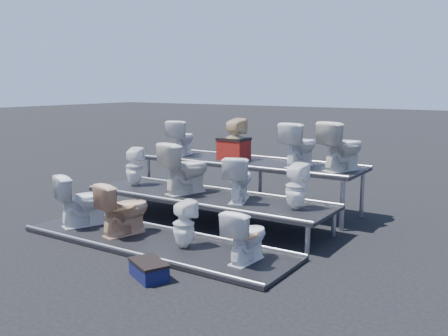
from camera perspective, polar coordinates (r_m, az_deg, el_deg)
The scene contains 18 objects.
ground at distance 8.21m, azimuth -1.95°, elevation -6.36°, with size 80.00×80.00×0.00m, color black.
tier_front at distance 7.22m, azimuth -7.97°, elevation -8.44°, with size 4.20×1.20×0.06m, color black.
tier_mid at distance 8.15m, azimuth -1.96°, elevation -4.80°, with size 4.20×1.20×0.46m, color black.
tier_back at distance 9.17m, azimuth 2.71°, elevation -1.90°, with size 4.20×1.20×0.86m, color black.
toilet_0 at distance 8.10m, azimuth -15.78°, elevation -3.53°, with size 0.45×0.80×0.81m, color white.
toilet_1 at distance 7.49m, azimuth -11.38°, elevation -4.55°, with size 0.44×0.76×0.78m, color #DAAA7D.
toilet_2 at distance 6.79m, azimuth -4.62°, elevation -6.41°, with size 0.29×0.30×0.65m, color white.
toilet_3 at distance 6.26m, azimuth 2.56°, elevation -7.69°, with size 0.38×0.66×0.67m, color white.
toilet_4 at distance 9.01m, azimuth -10.20°, elevation 0.15°, with size 0.31×0.31×0.68m, color white.
toilet_5 at distance 8.26m, azimuth -4.43°, elevation 0.04°, with size 0.48×0.84×0.85m, color silver.
toilet_6 at distance 7.69m, azimuth 1.69°, elevation -1.20°, with size 0.40×0.69×0.71m, color white.
toilet_7 at distance 7.25m, azimuth 8.24°, elevation -2.10°, with size 0.30×0.31×0.67m, color white.
toilet_8 at distance 9.89m, azimuth -4.84°, elevation 3.48°, with size 0.39×0.68×0.69m, color white.
toilet_9 at distance 9.19m, azimuth 1.24°, elevation 3.29°, with size 0.35×0.36×0.77m, color #CFB788.
toilet_10 at distance 8.57m, azimuth 8.63°, elevation 2.68°, with size 0.42×0.74×0.76m, color white.
toilet_11 at distance 8.29m, azimuth 13.36°, elevation 2.46°, with size 0.45×0.79×0.80m, color silver.
red_crate at distance 9.24m, azimuth 1.11°, elevation 2.06°, with size 0.51×0.41×0.37m, color maroon.
step_stool at distance 6.03m, azimuth -8.58°, elevation -11.56°, with size 0.50×0.30×0.18m, color #0E1135.
Camera 1 is at (4.55, -6.45, 2.25)m, focal length 40.00 mm.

